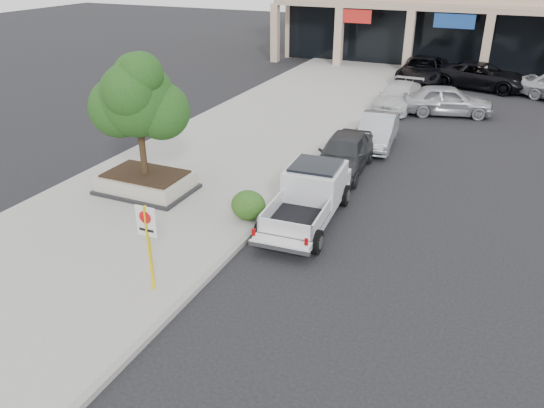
{
  "coord_description": "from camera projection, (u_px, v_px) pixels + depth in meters",
  "views": [
    {
      "loc": [
        4.79,
        -10.9,
        7.85
      ],
      "look_at": [
        -0.78,
        1.5,
        1.28
      ],
      "focal_mm": 35.0,
      "sensor_mm": 36.0,
      "label": 1
    }
  ],
  "objects": [
    {
      "name": "curb_car_a",
      "position": [
        344.0,
        153.0,
        20.38
      ],
      "size": [
        2.0,
        4.49,
        1.5
      ],
      "primitive_type": "imported",
      "rotation": [
        0.0,
        0.0,
        0.05
      ],
      "color": "#292B2E",
      "rests_on": "ground"
    },
    {
      "name": "curb_car_d",
      "position": [
        422.0,
        70.0,
        33.93
      ],
      "size": [
        2.86,
        5.95,
        1.64
      ],
      "primitive_type": "imported",
      "rotation": [
        0.0,
        0.0,
        0.02
      ],
      "color": "black",
      "rests_on": "ground"
    },
    {
      "name": "ground",
      "position": [
        276.0,
        275.0,
        14.14
      ],
      "size": [
        120.0,
        120.0,
        0.0
      ],
      "primitive_type": "plane",
      "color": "black",
      "rests_on": "ground"
    },
    {
      "name": "pickup_truck",
      "position": [
        306.0,
        199.0,
        16.51
      ],
      "size": [
        2.23,
        5.29,
        1.63
      ],
      "primitive_type": null,
      "rotation": [
        0.0,
        0.0,
        0.06
      ],
      "color": "silver",
      "rests_on": "ground"
    },
    {
      "name": "curb_car_b",
      "position": [
        377.0,
        131.0,
        23.14
      ],
      "size": [
        1.82,
        4.25,
        1.36
      ],
      "primitive_type": "imported",
      "rotation": [
        0.0,
        0.0,
        0.09
      ],
      "color": "#A4A8AC",
      "rests_on": "ground"
    },
    {
      "name": "sidewalk",
      "position": [
        210.0,
        165.0,
        21.06
      ],
      "size": [
        8.0,
        52.0,
        0.15
      ],
      "primitive_type": "cube",
      "color": "gray",
      "rests_on": "ground"
    },
    {
      "name": "curb_car_c",
      "position": [
        398.0,
        96.0,
        28.51
      ],
      "size": [
        2.19,
        4.76,
        1.35
      ],
      "primitive_type": "imported",
      "rotation": [
        0.0,
        0.0,
        -0.07
      ],
      "color": "silver",
      "rests_on": "ground"
    },
    {
      "name": "lot_car_d",
      "position": [
        482.0,
        76.0,
        32.54
      ],
      "size": [
        6.03,
        3.68,
        1.56
      ],
      "primitive_type": "imported",
      "rotation": [
        0.0,
        0.0,
        1.37
      ],
      "color": "black",
      "rests_on": "ground"
    },
    {
      "name": "lot_car_a",
      "position": [
        447.0,
        100.0,
        27.4
      ],
      "size": [
        4.89,
        2.94,
        1.56
      ],
      "primitive_type": "imported",
      "rotation": [
        0.0,
        0.0,
        1.83
      ],
      "color": "#A5A7AD",
      "rests_on": "ground"
    },
    {
      "name": "no_parking_sign",
      "position": [
        148.0,
        237.0,
        12.66
      ],
      "size": [
        0.55,
        0.09,
        2.3
      ],
      "color": "yellow",
      "rests_on": "sidewalk"
    },
    {
      "name": "hedge",
      "position": [
        248.0,
        205.0,
        16.55
      ],
      "size": [
        1.1,
        0.99,
        0.93
      ],
      "primitive_type": "ellipsoid",
      "color": "#1C4513",
      "rests_on": "sidewalk"
    },
    {
      "name": "planter_tree",
      "position": [
        143.0,
        99.0,
        17.33
      ],
      "size": [
        2.9,
        2.55,
        4.0
      ],
      "color": "black",
      "rests_on": "planter"
    },
    {
      "name": "curb",
      "position": [
        303.0,
        181.0,
        19.61
      ],
      "size": [
        0.2,
        52.0,
        0.15
      ],
      "primitive_type": "cube",
      "color": "gray",
      "rests_on": "ground"
    },
    {
      "name": "planter",
      "position": [
        146.0,
        182.0,
        18.53
      ],
      "size": [
        3.2,
        2.2,
        0.68
      ],
      "color": "black",
      "rests_on": "sidewalk"
    }
  ]
}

